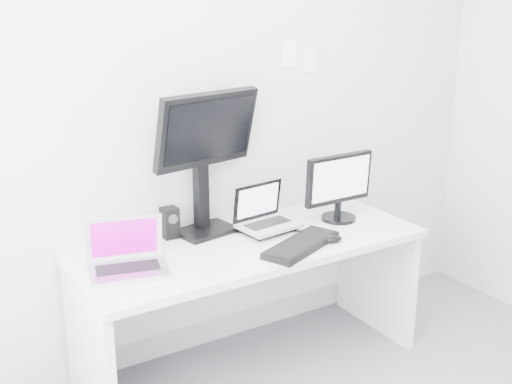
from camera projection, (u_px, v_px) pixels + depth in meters
back_wall at (216, 111)px, 3.42m from camera, size 3.60×0.00×3.60m
desk at (251, 306)px, 3.43m from camera, size 1.80×0.70×0.73m
macbook at (127, 247)px, 2.92m from camera, size 0.40×0.34×0.26m
speaker at (170, 223)px, 3.36m from camera, size 0.09×0.09×0.16m
dell_laptop at (269, 209)px, 3.42m from camera, size 0.33×0.27×0.26m
rear_monitor at (204, 162)px, 3.33m from camera, size 0.60×0.30×0.78m
samsung_monitor at (340, 186)px, 3.58m from camera, size 0.43×0.20×0.39m
keyboard at (301, 245)px, 3.24m from camera, size 0.50×0.34×0.03m
mouse at (332, 239)px, 3.31m from camera, size 0.12×0.09×0.04m
wall_note_0 at (288, 54)px, 3.56m from camera, size 0.10×0.00×0.14m
wall_note_1 at (310, 60)px, 3.64m from camera, size 0.09×0.00×0.13m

